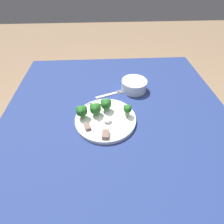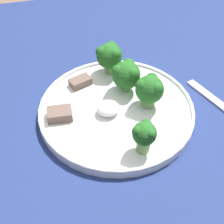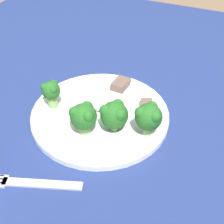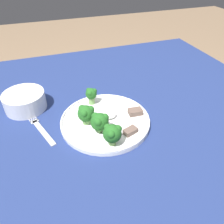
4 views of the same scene
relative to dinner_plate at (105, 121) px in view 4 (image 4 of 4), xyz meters
The scene contains 12 objects.
ground_plane 0.74m from the dinner_plate, 66.24° to the left, with size 8.00×8.00×0.00m, color #7F664C.
table 0.11m from the dinner_plate, 66.24° to the left, with size 1.24×1.06×0.72m.
dinner_plate is the anchor object (origin of this frame).
fork 0.19m from the dinner_plate, 168.90° to the left, with size 0.08×0.18×0.00m.
cream_bowl 0.28m from the dinner_plate, 144.67° to the left, with size 0.13×0.13×0.06m.
broccoli_floret_near_rim_left 0.11m from the dinner_plate, 99.35° to the left, with size 0.04×0.04×0.06m.
broccoli_floret_center_left 0.07m from the dinner_plate, behind, with size 0.05×0.05×0.06m.
broccoli_floret_back_left 0.11m from the dinner_plate, 97.39° to the right, with size 0.05×0.05×0.06m.
broccoli_floret_front_left 0.07m from the dinner_plate, 124.35° to the right, with size 0.05×0.05×0.06m.
meat_slice_front_slice 0.10m from the dinner_plate, ahead, with size 0.04×0.03×0.02m.
meat_slice_middle_slice 0.09m from the dinner_plate, 57.97° to the right, with size 0.04×0.03×0.01m.
sauce_dollop 0.02m from the dinner_plate, 22.02° to the left, with size 0.04×0.04×0.02m.
Camera 4 is at (-0.17, -0.54, 1.16)m, focal length 35.00 mm.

